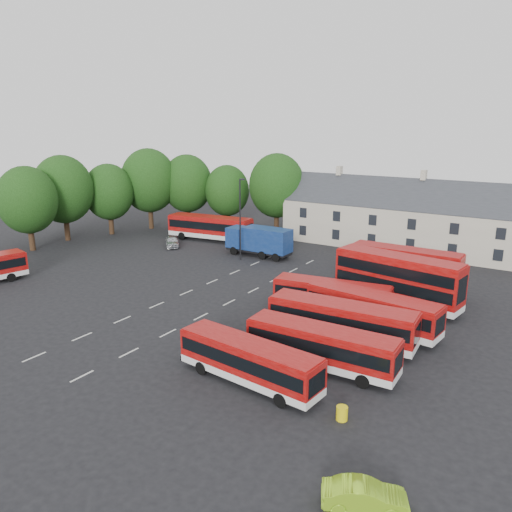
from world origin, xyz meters
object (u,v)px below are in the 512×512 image
(lime_car, at_px, (365,496))
(bus_dd_south, at_px, (398,277))
(bus_row_a, at_px, (249,359))
(box_truck, at_px, (260,240))
(lamppost, at_px, (240,217))
(silver_car, at_px, (172,241))
(grit_bin, at_px, (342,413))

(lime_car, bearing_deg, bus_dd_south, -11.08)
(bus_row_a, xyz_separation_m, box_truck, (-15.76, 26.04, 0.34))
(bus_row_a, bearing_deg, lamppost, 130.92)
(box_truck, distance_m, silver_car, 12.35)
(box_truck, height_order, lime_car, box_truck)
(grit_bin, bearing_deg, silver_car, 144.44)
(bus_dd_south, relative_size, lamppost, 1.19)
(box_truck, distance_m, lamppost, 4.14)
(bus_dd_south, height_order, lamppost, lamppost)
(silver_car, xyz_separation_m, lamppost, (11.10, -0.47, 4.37))
(bus_dd_south, height_order, lime_car, bus_dd_south)
(lime_car, bearing_deg, lamppost, 16.17)
(box_truck, height_order, lamppost, lamppost)
(bus_row_a, distance_m, silver_car, 36.75)
(bus_dd_south, relative_size, lime_car, 3.16)
(lime_car, bearing_deg, box_truck, 12.72)
(silver_car, relative_size, grit_bin, 5.24)
(bus_dd_south, xyz_separation_m, box_truck, (-19.10, 7.65, -0.60))
(lamppost, bearing_deg, bus_dd_south, -14.18)
(bus_dd_south, height_order, box_truck, bus_dd_south)
(bus_dd_south, distance_m, lime_car, 25.31)
(bus_dd_south, bearing_deg, grit_bin, -72.16)
(bus_row_a, height_order, box_truck, box_truck)
(bus_row_a, relative_size, grit_bin, 12.52)
(bus_dd_south, height_order, grit_bin, bus_dd_south)
(grit_bin, bearing_deg, box_truck, 129.80)
(box_truck, relative_size, lamppost, 0.85)
(lamppost, bearing_deg, bus_row_a, -54.47)
(box_truck, distance_m, lime_car, 40.99)
(lime_car, distance_m, lamppost, 39.91)
(silver_car, distance_m, lime_car, 48.09)
(lime_car, xyz_separation_m, grit_bin, (-3.36, 5.46, -0.20))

